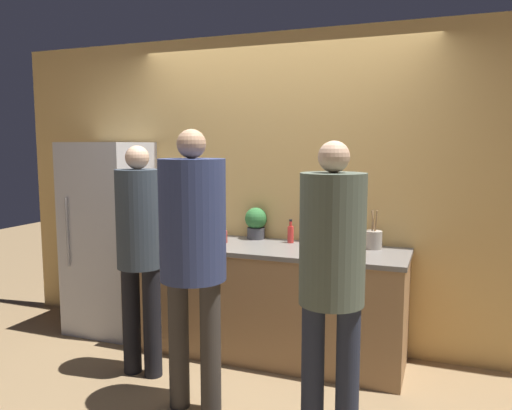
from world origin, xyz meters
name	(u,v)px	position (x,y,z in m)	size (l,w,h in m)	color
ground_plane	(249,373)	(0.00, 0.00, 0.00)	(14.00, 14.00, 0.00)	#8C704C
wall_back	(280,190)	(0.00, 0.73, 1.30)	(5.20, 0.06, 2.60)	#E0B266
counter	(266,300)	(0.00, 0.39, 0.44)	(2.20, 0.71, 0.89)	#9E754C
refrigerator	(110,237)	(-1.51, 0.40, 0.85)	(0.65, 0.64, 1.70)	#B7B7BC
person_left	(140,243)	(-0.72, -0.29, 0.98)	(0.32, 0.32, 1.68)	black
person_center	(193,241)	(-0.13, -0.60, 1.10)	(0.41, 0.41, 1.78)	#38332D
person_right	(332,267)	(0.75, -0.65, 1.02)	(0.36, 0.36, 1.70)	#232838
fruit_bowl	(336,247)	(0.58, 0.25, 0.94)	(0.34, 0.34, 0.14)	brown
utensil_crock	(374,239)	(0.81, 0.56, 0.96)	(0.13, 0.13, 0.30)	#ADA393
bottle_dark	(175,234)	(-0.76, 0.27, 0.95)	(0.06, 0.06, 0.16)	#333338
bottle_red	(291,234)	(0.15, 0.56, 0.96)	(0.05, 0.05, 0.19)	red
cup_red	(222,237)	(-0.38, 0.37, 0.94)	(0.09, 0.09, 0.10)	#A33D33
potted_plant	(256,222)	(-0.18, 0.63, 1.03)	(0.19, 0.19, 0.27)	#3D3D42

